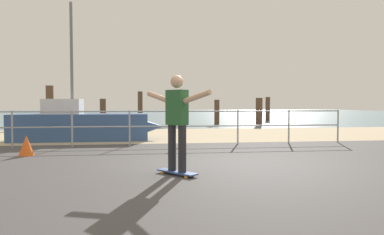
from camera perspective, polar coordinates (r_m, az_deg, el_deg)
The scene contains 15 objects.
ground_plane at distance 5.89m, azimuth 9.60°, elevation -9.96°, with size 24.00×10.00×0.04m, color #474444.
beach_strip at distance 13.67m, azimuth -0.15°, elevation -2.90°, with size 24.00×6.00×0.04m, color tan.
sea_surface at distance 41.56m, azimuth -4.90°, elevation 0.62°, with size 72.00×50.00×0.04m, color slate.
railing_fence at distance 10.14m, azimuth -10.35°, elevation -0.81°, with size 12.99×0.05×1.05m.
sailboat at distance 12.10m, azimuth -17.11°, elevation -1.23°, with size 4.96×1.43×4.61m.
skateboard at distance 5.99m, azimuth -2.50°, elevation -9.07°, with size 0.68×0.73×0.08m.
skateboarder at distance 5.87m, azimuth -2.51°, elevation 0.05°, with size 1.04×1.13×1.65m.
groyne_post_0 at distance 19.22m, azimuth -22.56°, elevation 1.68°, with size 0.38×0.38×2.17m, color #513826.
groyne_post_1 at distance 22.04m, azimuth -14.59°, elevation 1.03°, with size 0.37×0.37×1.54m, color #513826.
groyne_post_2 at distance 23.64m, azimuth -8.61°, elevation 1.80°, with size 0.33×0.33×2.07m, color #513826.
groyne_post_3 at distance 19.98m, azimuth -2.39°, elevation 1.46°, with size 0.39×0.39×1.88m, color #513826.
groyne_post_4 at distance 19.97m, azimuth 4.15°, elevation 0.86°, with size 0.30×0.30×1.47m, color #513826.
groyne_post_5 at distance 19.71m, azimuth 11.09°, elevation 0.94°, with size 0.38×0.38×1.56m, color #513826.
groyne_post_6 at distance 25.07m, azimuth 12.48°, elevation 1.39°, with size 0.32×0.32×1.71m, color #513826.
traffic_cone at distance 9.01m, azimuth -25.83°, elevation -4.27°, with size 0.36×0.36×0.50m, color #E55919.
Camera 1 is at (-1.67, -6.51, 1.25)m, focal length 32.08 mm.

